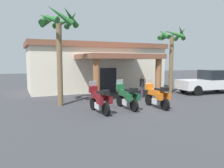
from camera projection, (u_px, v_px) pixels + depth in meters
ground_plane at (145, 107)px, 12.99m from camera, size 80.00×80.00×0.00m
motel_building at (97, 66)px, 20.82m from camera, size 12.70×10.04×4.29m
motorcycle_maroon at (99, 100)px, 11.43m from camera, size 0.75×2.21×1.61m
motorcycle_green at (127, 97)px, 12.35m from camera, size 0.73×2.21×1.61m
motorcycle_orange at (157, 96)px, 12.67m from camera, size 0.72×2.21×1.61m
pedestrian at (142, 85)px, 16.15m from camera, size 0.32×0.50×1.63m
pickup_truck_white at (209, 82)px, 18.46m from camera, size 5.35×2.36×1.95m
palm_tree_roadside at (59, 31)px, 12.95m from camera, size 2.49×2.48×5.81m
palm_tree_near_portico at (172, 43)px, 18.10m from camera, size 2.29×2.42×5.54m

